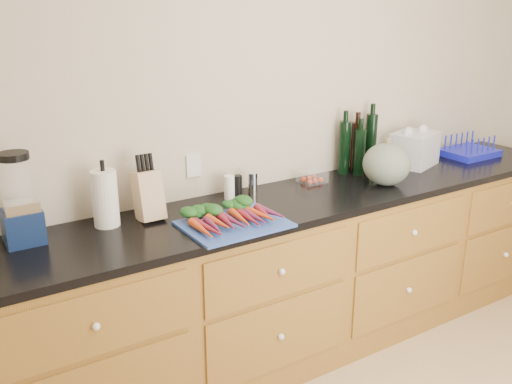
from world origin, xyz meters
TOP-DOWN VIEW (x-y plane):
  - wall_back at (0.00, 1.62)m, footprint 4.10×0.05m
  - cabinets at (0.00, 1.30)m, footprint 3.60×0.64m
  - countertop at (0.00, 1.30)m, footprint 3.64×0.62m
  - cutting_board at (-0.62, 1.14)m, footprint 0.48×0.37m
  - carrots at (-0.62, 1.18)m, footprint 0.40×0.29m
  - squash at (0.43, 1.22)m, footprint 0.27×0.27m
  - blender_appliance at (-1.50, 1.46)m, footprint 0.16×0.16m
  - paper_towel at (-1.12, 1.46)m, footprint 0.12×0.12m
  - knife_block at (-0.92, 1.44)m, footprint 0.12×0.12m
  - grinder_salt at (-0.45, 1.48)m, footprint 0.06×0.06m
  - grinder_pepper at (-0.40, 1.48)m, footprint 0.05×0.05m
  - canister_chrome at (-0.30, 1.48)m, footprint 0.05×0.05m
  - tomato_box at (0.10, 1.47)m, footprint 0.15×0.12m
  - bottles at (0.48, 1.51)m, footprint 0.29×0.15m
  - grocery_bag at (0.88, 1.42)m, footprint 0.35×0.31m
  - dish_rack at (1.37, 1.38)m, footprint 0.35×0.28m

SIDE VIEW (x-z plane):
  - cabinets at x=0.00m, z-range 0.00..0.90m
  - countertop at x=0.00m, z-range 0.90..0.94m
  - cutting_board at x=-0.62m, z-range 0.94..0.95m
  - tomato_box at x=0.10m, z-range 0.94..1.01m
  - dish_rack at x=1.37m, z-range 0.91..1.05m
  - carrots at x=-0.62m, z-range 0.95..1.00m
  - canister_chrome at x=-0.30m, z-range 0.94..1.06m
  - grinder_pepper at x=-0.40m, z-range 0.94..1.06m
  - grinder_salt at x=-0.45m, z-range 0.94..1.07m
  - grocery_bag at x=0.88m, z-range 0.94..1.15m
  - knife_block at x=-0.92m, z-range 0.94..1.18m
  - squash at x=0.43m, z-range 0.94..1.18m
  - paper_towel at x=-1.12m, z-range 0.94..1.21m
  - bottles at x=0.48m, z-range 0.92..1.27m
  - blender_appliance at x=-1.50m, z-range 0.92..1.32m
  - wall_back at x=0.00m, z-range 0.00..2.60m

